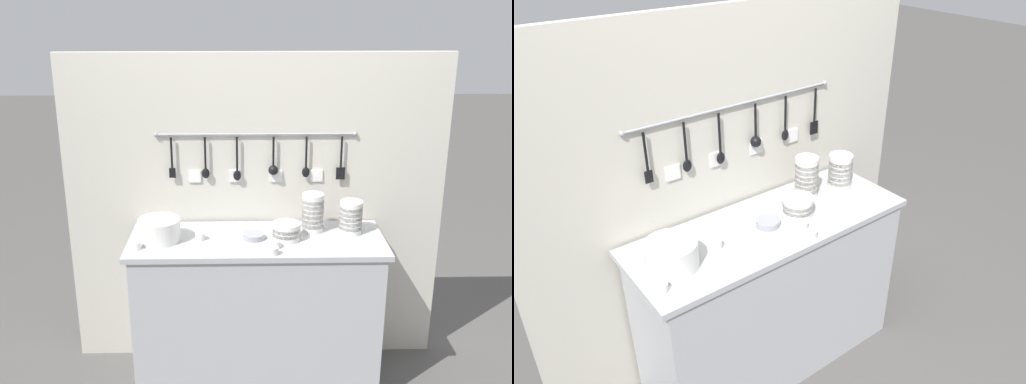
% 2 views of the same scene
% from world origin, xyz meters
% --- Properties ---
extents(ground_plane, '(20.00, 20.00, 0.00)m').
position_xyz_m(ground_plane, '(0.00, 0.00, 0.00)').
color(ground_plane, '#514F4C').
extents(counter, '(1.39, 0.51, 0.90)m').
position_xyz_m(counter, '(0.00, 0.00, 0.45)').
color(counter, '#ADAFB5').
rests_on(counter, ground).
extents(back_wall, '(2.19, 0.09, 1.86)m').
position_xyz_m(back_wall, '(0.00, 0.29, 0.93)').
color(back_wall, beige).
rests_on(back_wall, ground).
extents(bowl_stack_nested_right, '(0.13, 0.13, 0.19)m').
position_xyz_m(bowl_stack_nested_right, '(0.52, 0.07, 0.99)').
color(bowl_stack_nested_right, silver).
rests_on(bowl_stack_nested_right, counter).
extents(bowl_stack_tall_left, '(0.15, 0.15, 0.10)m').
position_xyz_m(bowl_stack_tall_left, '(0.16, -0.02, 0.94)').
color(bowl_stack_tall_left, silver).
rests_on(bowl_stack_tall_left, counter).
extents(bowl_stack_wide_centre, '(0.12, 0.12, 0.22)m').
position_xyz_m(bowl_stack_wide_centre, '(0.31, 0.10, 1.00)').
color(bowl_stack_wide_centre, silver).
rests_on(bowl_stack_wide_centre, counter).
extents(plate_stack, '(0.23, 0.23, 0.12)m').
position_xyz_m(plate_stack, '(-0.53, -0.01, 0.96)').
color(plate_stack, silver).
rests_on(plate_stack, counter).
extents(steel_mixing_bowl, '(0.12, 0.12, 0.03)m').
position_xyz_m(steel_mixing_bowl, '(-0.02, -0.01, 0.91)').
color(steel_mixing_bowl, '#93969E').
rests_on(steel_mixing_bowl, counter).
extents(cup_mid_row, '(0.05, 0.05, 0.04)m').
position_xyz_m(cup_mid_row, '(0.08, -0.21, 0.91)').
color(cup_mid_row, silver).
rests_on(cup_mid_row, counter).
extents(cup_front_left, '(0.05, 0.05, 0.04)m').
position_xyz_m(cup_front_left, '(-0.31, -0.01, 0.91)').
color(cup_front_left, silver).
rests_on(cup_front_left, counter).
extents(cup_beside_plates, '(0.05, 0.05, 0.04)m').
position_xyz_m(cup_beside_plates, '(-0.63, -0.13, 0.91)').
color(cup_beside_plates, silver).
rests_on(cup_beside_plates, counter).
extents(cup_edge_near, '(0.05, 0.05, 0.04)m').
position_xyz_m(cup_edge_near, '(0.14, 0.11, 0.91)').
color(cup_edge_near, silver).
rests_on(cup_edge_near, counter).
extents(cup_centre, '(0.05, 0.05, 0.04)m').
position_xyz_m(cup_centre, '(0.09, -0.13, 0.91)').
color(cup_centre, silver).
rests_on(cup_centre, counter).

